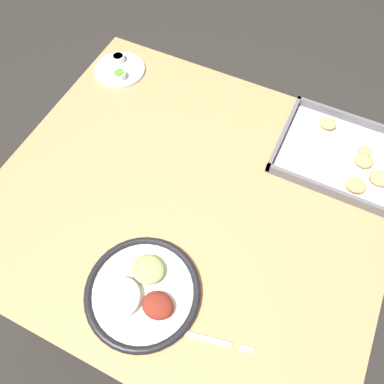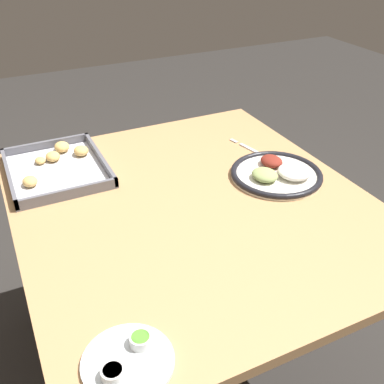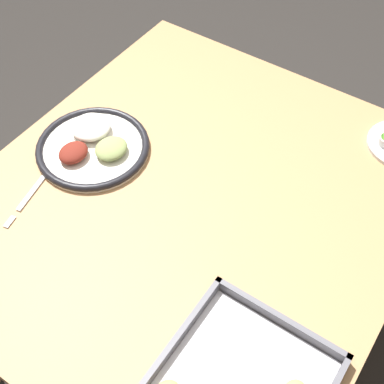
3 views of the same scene
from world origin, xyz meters
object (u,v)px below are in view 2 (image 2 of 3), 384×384
Objects in this scene: fork at (251,149)px; baking_tray at (57,167)px; dinner_plate at (277,173)px; saucer_plate at (128,360)px.

baking_tray is at bearing 64.86° from fork.
fork is 0.68m from baking_tray.
fork is at bearing -7.55° from dinner_plate.
baking_tray reaches higher than saucer_plate.
fork is at bearing -46.00° from saucer_plate.
saucer_plate is (-0.47, 0.67, -0.00)m from dinner_plate.
baking_tray is (0.15, 0.66, 0.01)m from fork.
saucer_plate is 0.82m from baking_tray.
dinner_plate is 1.65× the size of saucer_plate.
fork is 0.52× the size of baking_tray.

